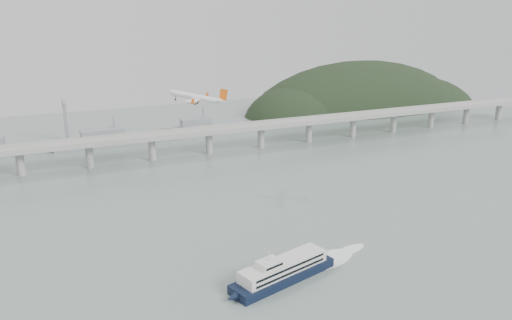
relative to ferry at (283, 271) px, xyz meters
name	(u,v)px	position (x,y,z in m)	size (l,w,h in m)	color
ground	(300,256)	(18.73, 17.70, -4.63)	(900.00, 900.00, 0.00)	slate
bridge	(185,136)	(17.58, 217.70, 13.02)	(800.00, 22.00, 23.90)	gray
headland	(367,120)	(303.90, 349.45, -23.97)	(365.00, 155.00, 156.00)	black
ferry	(283,271)	(0.00, 0.00, 0.00)	(88.65, 33.61, 17.06)	black
airliner	(197,97)	(-0.40, 122.78, 61.99)	(36.32, 34.11, 10.91)	silver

